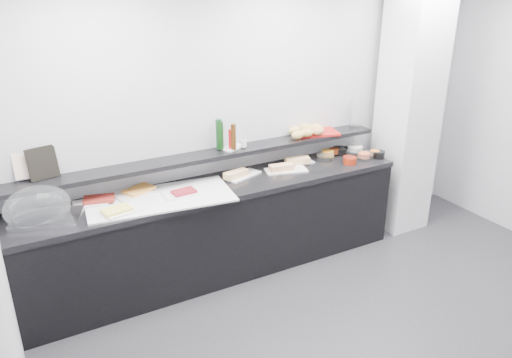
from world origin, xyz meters
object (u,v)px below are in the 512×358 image
cloche_base (48,218)px  sandwich_plate_mid (286,170)px  framed_print (42,163)px  bread_tray (317,132)px  carafe (355,114)px  condiment_tray (233,147)px

cloche_base → sandwich_plate_mid: bearing=21.5°
framed_print → bread_tray: (2.62, -0.05, -0.12)m
carafe → condiment_tray: bearing=179.5°
framed_print → condiment_tray: size_ratio=1.12×
framed_print → condiment_tray: bearing=-15.5°
condiment_tray → carafe: (1.44, -0.01, 0.14)m
sandwich_plate_mid → cloche_base: bearing=-164.7°
cloche_base → sandwich_plate_mid: size_ratio=1.26×
framed_print → bread_tray: 2.62m
bread_tray → sandwich_plate_mid: bearing=-142.4°
framed_print → carafe: (3.09, -0.06, 0.02)m
cloche_base → bread_tray: (2.67, 0.21, 0.24)m
cloche_base → framed_print: size_ratio=1.93×
framed_print → condiment_tray: (1.65, -0.05, -0.12)m
framed_print → bread_tray: bearing=-14.9°
sandwich_plate_mid → carafe: (0.97, 0.20, 0.39)m
condiment_tray → bread_tray: (0.96, -0.00, 0.00)m
cloche_base → condiment_tray: 1.73m
sandwich_plate_mid → carafe: size_ratio=1.33×
cloche_base → framed_print: bearing=100.5°
sandwich_plate_mid → carafe: 1.07m
framed_print → condiment_tray: framed_print is taller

